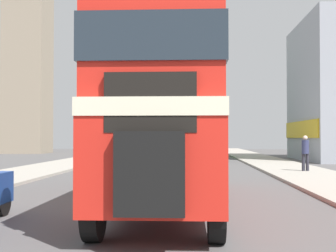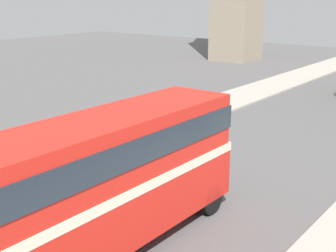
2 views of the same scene
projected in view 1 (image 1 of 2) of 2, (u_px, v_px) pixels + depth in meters
ground_plane at (139, 206)px, 12.09m from camera, size 120.00×120.00×0.00m
double_decker_bus at (168, 112)px, 12.49m from camera, size 2.38×11.07×4.14m
bus_distant at (196, 130)px, 42.40m from camera, size 2.51×11.03×4.14m
pedestrian_walking at (305, 151)px, 23.15m from camera, size 0.35×0.35×1.75m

